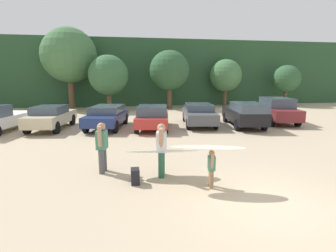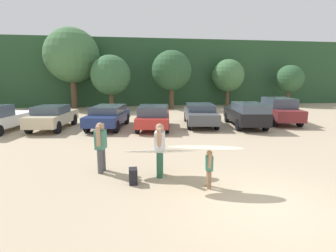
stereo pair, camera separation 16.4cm
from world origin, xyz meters
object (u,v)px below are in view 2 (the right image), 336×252
Objects in this scene: parked_car_dark_gray at (200,114)px; person_adult at (160,147)px; person_companion at (101,144)px; parked_car_black at (246,114)px; backpack_dropped at (133,176)px; parked_car_navy at (108,116)px; surfboard_white at (160,151)px; surfboard_cream at (205,147)px; parked_car_red at (154,117)px; parked_car_champagne at (53,116)px; parked_car_maroon at (279,110)px; person_child at (209,167)px.

parked_car_dark_gray is 2.93× the size of person_adult.
parked_car_dark_gray is 9.69m from person_companion.
parked_car_black reaches higher than backpack_dropped.
parked_car_black is 10.78m from backpack_dropped.
person_adult is at bearing 171.37° from person_companion.
parked_car_navy reaches higher than surfboard_white.
parked_car_dark_gray is 2.31× the size of surfboard_cream.
person_adult is (-0.59, -7.73, 0.19)m from parked_car_red.
parked_car_maroon is at bearing -82.66° from parked_car_champagne.
backpack_dropped is (-1.42, -8.22, -0.52)m from parked_car_red.
parked_car_dark_gray is at bearing -64.56° from parked_car_red.
parked_car_black reaches higher than surfboard_white.
person_adult is 0.72× the size of surfboard_white.
parked_car_navy is at bearing 81.46° from parked_car_red.
parked_car_maroon is at bearing -130.97° from surfboard_white.
person_companion is 0.77× the size of surfboard_cream.
parked_car_red is 8.36m from backpack_dropped.
parked_car_navy reaches higher than person_child.
parked_car_champagne is 14.50m from parked_car_maroon.
parked_car_maroon is 2.90× the size of person_adult.
person_companion is (-8.13, -6.90, 0.08)m from parked_car_black.
parked_car_maroon is at bearing -77.98° from parked_car_navy.
person_adult is at bearing -32.47° from surfboard_cream.
parked_car_dark_gray is at bearing -92.80° from person_child.
surfboard_white is at bearing 31.20° from backpack_dropped.
person_companion is (-10.98, -8.03, 0.03)m from parked_car_maroon.
backpack_dropped is (1.24, -9.07, -0.52)m from parked_car_navy.
parked_car_navy is 11.25m from parked_car_maroon.
surfboard_cream is at bearing -150.56° from parked_car_navy.
person_adult is at bearing 149.26° from parked_car_black.
parked_car_champagne is 0.92× the size of parked_car_dark_gray.
parked_car_red is 0.87× the size of parked_car_black.
parked_car_dark_gray is at bearing -90.34° from surfboard_cream.
parked_car_red is 5.73m from parked_car_black.
parked_car_red is 8.64m from parked_car_maroon.
surfboard_white is (-9.15, -8.67, -0.10)m from parked_car_maroon.
parked_car_red is 2.57× the size of person_adult.
person_child is 0.66× the size of person_companion.
person_adult reaches higher than parked_car_red.
backpack_dropped is at bearing -160.75° from parked_car_navy.
person_companion is at bearing -18.38° from person_child.
person_adult is 0.15m from surfboard_white.
parked_car_black is at bearing -118.46° from person_adult.
person_adult is at bearing 165.92° from parked_car_dark_gray.
backpack_dropped is (-0.86, -0.52, -0.56)m from surfboard_white.
parked_car_champagne reaches higher than person_child.
parked_car_red is at bearing 97.42° from parked_car_black.
parked_car_dark_gray is (5.77, 0.05, -0.01)m from parked_car_navy.
person_companion is at bearing 170.37° from parked_car_red.
person_child is 0.46× the size of surfboard_white.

